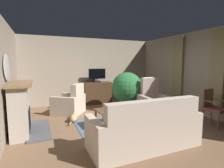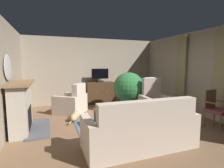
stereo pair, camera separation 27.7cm
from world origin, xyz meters
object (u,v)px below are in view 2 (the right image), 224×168
Objects in this scene: tv_remote at (115,109)px; side_chair_mid_row at (215,108)px; tv_cabinet at (100,93)px; sofa_floral at (141,131)px; wall_mirror_oval at (8,67)px; coffee_table at (114,111)px; television at (100,75)px; folded_newspaper at (110,110)px; cat at (74,117)px; armchair_by_fireplace at (155,106)px; fireplace at (22,108)px; armchair_near_window at (72,104)px; potted_plant_on_hearth_side at (129,88)px.

side_chair_mid_row reaches higher than tv_remote.
sofa_floral is (-0.31, -4.00, -0.08)m from tv_cabinet.
wall_mirror_oval is 2.72m from tv_remote.
side_chair_mid_row reaches higher than coffee_table.
tv_cabinet is 2.75m from coffee_table.
coffee_table is 1.07× the size of side_chair_mid_row.
side_chair_mid_row is (2.03, -3.60, -0.67)m from television.
coffee_table is 0.14m from folded_newspaper.
wall_mirror_oval is 1.13× the size of cat.
armchair_by_fireplace is at bearing 12.66° from coffee_table.
fireplace is 2.25m from coffee_table.
television is 4.18m from side_chair_mid_row.
fireplace is at bearing 154.80° from folded_newspaper.
sofa_floral reaches higher than armchair_near_window.
fireplace is 2.26m from tv_remote.
wall_mirror_oval reaches higher than tv_remote.
sofa_floral reaches higher than side_chair_mid_row.
armchair_near_window is 4.21m from side_chair_mid_row.
television is 4.05m from sofa_floral.
sofa_floral is (0.21, -1.24, -0.14)m from folded_newspaper.
potted_plant_on_hearth_side is 2.05× the size of cat.
television is at bearing 113.23° from potted_plant_on_hearth_side.
cat is at bearing -79.04° from tv_remote.
television reaches higher than tv_cabinet.
armchair_near_window is (-1.28, -1.00, -0.86)m from television.
sofa_floral is (2.52, -1.79, -1.22)m from wall_mirror_oval.
wall_mirror_oval is 2.12m from cat.
tv_cabinet reaches higher than folded_newspaper.
cat is at bearing 14.13° from fireplace.
wall_mirror_oval reaches higher than fireplace.
potted_plant_on_hearth_side is (-0.47, 0.91, 0.44)m from armchair_by_fireplace.
fireplace is 2.07× the size of television.
side_chair_mid_row is 3.80m from cat.
armchair_by_fireplace is (1.48, 0.33, -0.06)m from coffee_table.
folded_newspaper is (2.31, -0.55, -1.08)m from wall_mirror_oval.
side_chair_mid_row is (2.43, -0.94, 0.09)m from coffee_table.
tv_cabinet is 2.33m from cat.
tv_remote is at bearing -62.97° from armchair_near_window.
folded_newspaper is 2.70m from side_chair_mid_row.
television is at bearing 114.80° from armchair_by_fireplace.
tv_cabinet is 1.10× the size of coffee_table.
side_chair_mid_row is 0.71× the size of potted_plant_on_hearth_side.
cat is (-0.79, 0.87, -0.36)m from folded_newspaper.
tv_remote is 1.53m from armchair_by_fireplace.
tv_cabinet is 6.69× the size of tv_remote.
armchair_near_window is at bearing 103.49° from folded_newspaper.
potted_plant_on_hearth_side is (1.01, 1.24, 0.38)m from coffee_table.
tv_cabinet is at bearing 112.48° from potted_plant_on_hearth_side.
tv_cabinet reaches higher than tv_remote.
armchair_by_fireplace is at bearing -2.53° from wall_mirror_oval.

